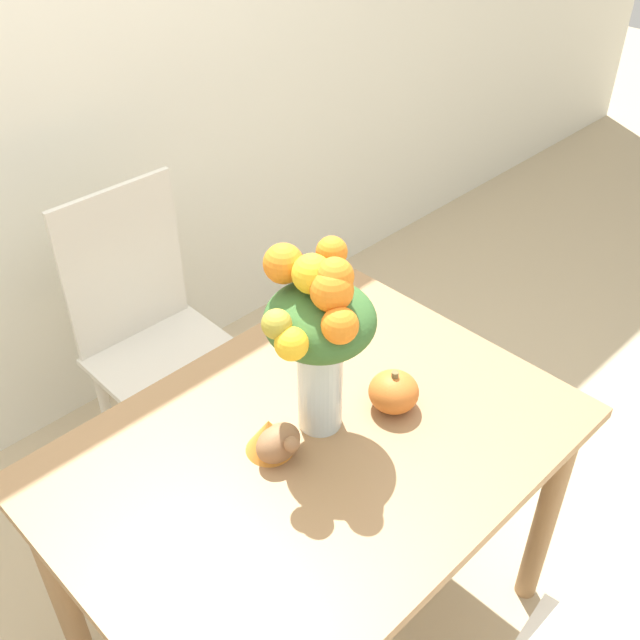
% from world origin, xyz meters
% --- Properties ---
extents(ground_plane, '(12.00, 12.00, 0.00)m').
position_xyz_m(ground_plane, '(0.00, 0.00, 0.00)').
color(ground_plane, tan).
extents(dining_table, '(1.16, 0.83, 0.75)m').
position_xyz_m(dining_table, '(0.00, 0.00, 0.63)').
color(dining_table, '#9E754C').
rests_on(dining_table, ground_plane).
extents(flower_vase, '(0.27, 0.26, 0.46)m').
position_xyz_m(flower_vase, '(0.05, 0.04, 1.03)').
color(flower_vase, silver).
rests_on(flower_vase, dining_table).
extents(pumpkin, '(0.12, 0.12, 0.11)m').
position_xyz_m(pumpkin, '(0.21, -0.05, 0.79)').
color(pumpkin, orange).
rests_on(pumpkin, dining_table).
extents(turkey_figurine, '(0.11, 0.15, 0.09)m').
position_xyz_m(turkey_figurine, '(-0.08, 0.04, 0.79)').
color(turkey_figurine, '#936642').
rests_on(turkey_figurine, dining_table).
extents(dining_chair_near_window, '(0.43, 0.43, 0.99)m').
position_xyz_m(dining_chair_near_window, '(0.10, 0.81, 0.51)').
color(dining_chair_near_window, silver).
rests_on(dining_chair_near_window, ground_plane).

